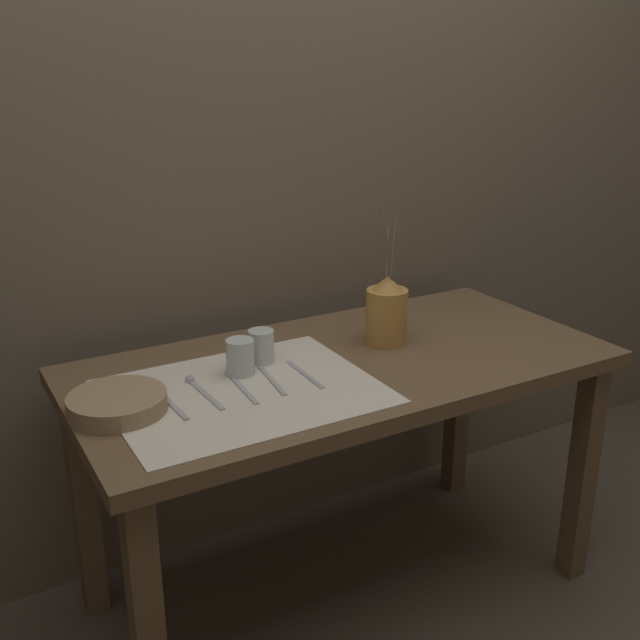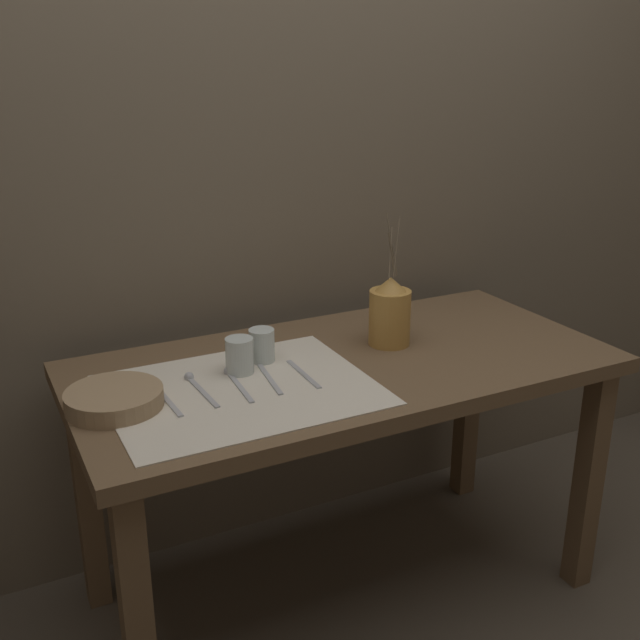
{
  "view_description": "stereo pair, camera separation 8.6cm",
  "coord_description": "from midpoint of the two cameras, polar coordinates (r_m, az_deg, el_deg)",
  "views": [
    {
      "loc": [
        -0.93,
        -1.5,
        1.45
      ],
      "look_at": [
        -0.07,
        0.0,
        0.83
      ],
      "focal_mm": 42.0,
      "sensor_mm": 36.0,
      "label": 1
    },
    {
      "loc": [
        -0.85,
        -1.54,
        1.45
      ],
      "look_at": [
        -0.07,
        0.0,
        0.83
      ],
      "focal_mm": 42.0,
      "sensor_mm": 36.0,
      "label": 2
    }
  ],
  "objects": [
    {
      "name": "pitcher_with_flowers",
      "position": [
        2.0,
        6.57,
        0.51
      ],
      "size": [
        0.11,
        0.11,
        0.35
      ],
      "color": "#B7843D",
      "rests_on": "wooden_table"
    },
    {
      "name": "spoon_outer",
      "position": [
        1.8,
        -5.31,
        -4.37
      ],
      "size": [
        0.03,
        0.19,
        0.02
      ],
      "color": "#A8A8AD",
      "rests_on": "wooden_table"
    },
    {
      "name": "spoon_inner",
      "position": [
        1.78,
        -8.2,
        -4.76
      ],
      "size": [
        0.03,
        0.19,
        0.02
      ],
      "color": "#A8A8AD",
      "rests_on": "wooden_table"
    },
    {
      "name": "knife_center",
      "position": [
        1.81,
        0.09,
        -4.15
      ],
      "size": [
        0.02,
        0.18,
        0.0
      ],
      "color": "#A8A8AD",
      "rests_on": "wooden_table"
    },
    {
      "name": "stone_wall_back",
      "position": [
        2.17,
        -2.56,
        13.03
      ],
      "size": [
        7.0,
        0.06,
        2.4
      ],
      "color": "#6B5E4C",
      "rests_on": "ground_plane"
    },
    {
      "name": "linen_cloth",
      "position": [
        1.75,
        -4.65,
        -5.33
      ],
      "size": [
        0.61,
        0.48,
        0.0
      ],
      "color": "beige",
      "rests_on": "wooden_table"
    },
    {
      "name": "wooden_table",
      "position": [
        1.95,
        3.1,
        -5.66
      ],
      "size": [
        1.37,
        0.66,
        0.71
      ],
      "color": "brown",
      "rests_on": "ground_plane"
    },
    {
      "name": "wooden_bowl",
      "position": [
        1.7,
        -14.01,
        -5.89
      ],
      "size": [
        0.21,
        0.21,
        0.04
      ],
      "color": "#9E7F5B",
      "rests_on": "wooden_table"
    },
    {
      "name": "glass_tumbler_near",
      "position": [
        1.82,
        -4.81,
        -2.73
      ],
      "size": [
        0.07,
        0.07,
        0.09
      ],
      "color": "silver",
      "rests_on": "wooden_table"
    },
    {
      "name": "fork_outer",
      "position": [
        1.71,
        -10.14,
        -6.07
      ],
      "size": [
        0.02,
        0.18,
        0.0
      ],
      "color": "#A8A8AD",
      "rests_on": "wooden_table"
    },
    {
      "name": "glass_tumbler_far",
      "position": [
        1.88,
        -3.16,
        -1.94
      ],
      "size": [
        0.06,
        0.06,
        0.08
      ],
      "color": "silver",
      "rests_on": "wooden_table"
    },
    {
      "name": "ground_plane",
      "position": [
        2.28,
        2.8,
        -19.83
      ],
      "size": [
        12.0,
        12.0,
        0.0
      ],
      "primitive_type": "plane",
      "color": "brown"
    },
    {
      "name": "fork_inner",
      "position": [
        1.79,
        -2.47,
        -4.54
      ],
      "size": [
        0.03,
        0.18,
        0.0
      ],
      "color": "#A8A8AD",
      "rests_on": "wooden_table"
    }
  ]
}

